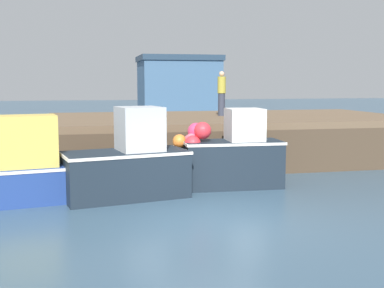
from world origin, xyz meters
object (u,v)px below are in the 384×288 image
object	(u,v)px
fishing_boat_near_right	(128,165)
fishing_boat_mid	(231,155)
fishing_boat_near_left	(9,171)
dockworker	(222,93)

from	to	relation	value
fishing_boat_near_right	fishing_boat_mid	distance (m)	3.24
fishing_boat_near_left	fishing_boat_near_right	xyz separation A→B (m)	(3.09, 0.11, 0.04)
fishing_boat_near_left	dockworker	xyz separation A→B (m)	(7.53, 6.46, 1.85)
fishing_boat_near_left	fishing_boat_near_right	bearing A→B (deg)	2.13
fishing_boat_near_left	fishing_boat_mid	xyz separation A→B (m)	(6.25, 0.83, 0.11)
fishing_boat_near_left	dockworker	distance (m)	10.09
dockworker	fishing_boat_mid	bearing A→B (deg)	-102.91
fishing_boat_near_left	fishing_boat_mid	distance (m)	6.30
fishing_boat_near_left	fishing_boat_mid	size ratio (longest dim) A/B	1.27
fishing_boat_near_right	dockworker	xyz separation A→B (m)	(4.45, 6.34, 1.80)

